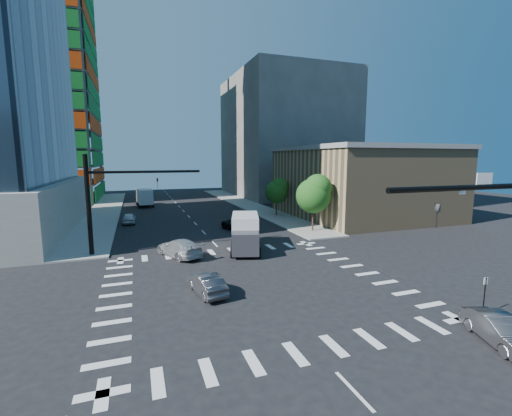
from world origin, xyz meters
name	(u,v)px	position (x,y,z in m)	size (l,w,h in m)	color
ground	(252,283)	(0.00, 0.00, 0.00)	(160.00, 160.00, 0.00)	black
road_markings	(252,283)	(0.00, 0.00, 0.01)	(20.00, 20.00, 0.01)	silver
sidewalk_ne	(247,204)	(12.50, 40.00, 0.07)	(5.00, 60.00, 0.15)	gray
sidewalk_nw	(105,211)	(-12.50, 40.00, 0.07)	(5.00, 60.00, 0.15)	gray
construction_building	(26,80)	(-27.41, 61.93, 24.61)	(25.16, 34.50, 70.60)	gray
commercial_building	(360,181)	(25.00, 22.00, 5.31)	(20.50, 22.50, 10.60)	#9B7F5A
bg_building_ne	(284,137)	(27.00, 55.00, 14.00)	(24.00, 30.00, 28.00)	#5E5A54
signal_mast_nw	(106,195)	(-10.00, 11.50, 5.49)	(10.20, 0.40, 9.00)	black
tree_south	(315,193)	(12.63, 13.90, 4.69)	(4.16, 4.16, 6.82)	#382316
tree_north	(278,190)	(12.93, 25.90, 3.99)	(3.54, 3.52, 5.78)	#382316
no_parking_sign	(485,292)	(10.70, -9.00, 1.38)	(0.30, 0.06, 2.20)	black
car_nb_right	(500,330)	(8.50, -11.47, 0.68)	(1.45, 4.15, 1.37)	#45464A
car_nb_far	(238,225)	(4.18, 17.82, 0.68)	(2.24, 4.87, 1.35)	black
car_sb_near	(179,248)	(-4.01, 8.63, 0.79)	(2.20, 5.41, 1.57)	silver
car_sb_mid	(129,218)	(-8.50, 27.07, 0.72)	(1.70, 4.22, 1.44)	silver
car_sb_cross	(207,284)	(-3.39, -0.73, 0.67)	(1.43, 4.09, 1.35)	#454549
box_truck_near	(245,236)	(2.22, 8.53, 1.47)	(4.45, 6.84, 3.32)	black
box_truck_far	(144,198)	(-6.03, 44.61, 1.44)	(3.14, 6.40, 3.25)	black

